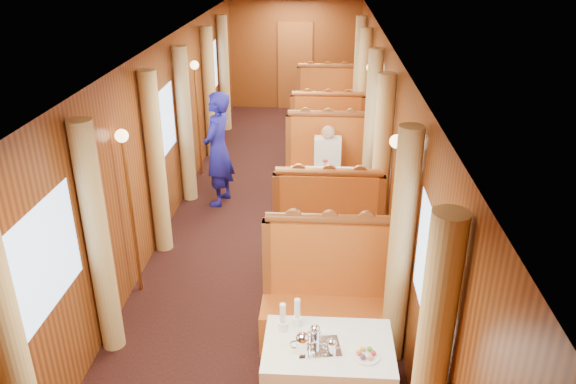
# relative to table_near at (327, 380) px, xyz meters

# --- Properties ---
(floor) EXTENTS (3.00, 12.00, 0.01)m
(floor) POSITION_rel_table_near_xyz_m (-0.75, 3.50, -0.38)
(floor) COLOR black
(floor) RESTS_ON ground
(ceiling) EXTENTS (3.00, 12.00, 0.01)m
(ceiling) POSITION_rel_table_near_xyz_m (-0.75, 3.50, 2.12)
(ceiling) COLOR silver
(ceiling) RESTS_ON wall_left
(wall_far) EXTENTS (3.00, 0.01, 2.50)m
(wall_far) POSITION_rel_table_near_xyz_m (-0.75, 9.50, 0.88)
(wall_far) COLOR brown
(wall_far) RESTS_ON floor
(wall_left) EXTENTS (0.01, 12.00, 2.50)m
(wall_left) POSITION_rel_table_near_xyz_m (-2.25, 3.50, 0.88)
(wall_left) COLOR brown
(wall_left) RESTS_ON floor
(wall_right) EXTENTS (0.01, 12.00, 2.50)m
(wall_right) POSITION_rel_table_near_xyz_m (0.75, 3.50, 0.88)
(wall_right) COLOR brown
(wall_right) RESTS_ON floor
(doorway_far) EXTENTS (0.80, 0.04, 2.00)m
(doorway_far) POSITION_rel_table_near_xyz_m (-0.75, 9.47, 0.62)
(doorway_far) COLOR brown
(doorway_far) RESTS_ON floor
(table_near) EXTENTS (1.05, 0.72, 0.75)m
(table_near) POSITION_rel_table_near_xyz_m (0.00, 0.00, 0.00)
(table_near) COLOR white
(table_near) RESTS_ON floor
(banquette_near_aft) EXTENTS (1.30, 0.55, 1.34)m
(banquette_near_aft) POSITION_rel_table_near_xyz_m (0.00, 1.01, 0.05)
(banquette_near_aft) COLOR #A93412
(banquette_near_aft) RESTS_ON floor
(table_mid) EXTENTS (1.05, 0.72, 0.75)m
(table_mid) POSITION_rel_table_near_xyz_m (0.00, 3.50, 0.00)
(table_mid) COLOR white
(table_mid) RESTS_ON floor
(banquette_mid_fwd) EXTENTS (1.30, 0.55, 1.34)m
(banquette_mid_fwd) POSITION_rel_table_near_xyz_m (0.00, 2.49, 0.05)
(banquette_mid_fwd) COLOR #A93412
(banquette_mid_fwd) RESTS_ON floor
(banquette_mid_aft) EXTENTS (1.30, 0.55, 1.34)m
(banquette_mid_aft) POSITION_rel_table_near_xyz_m (0.00, 4.51, 0.05)
(banquette_mid_aft) COLOR #A93412
(banquette_mid_aft) RESTS_ON floor
(table_far) EXTENTS (1.05, 0.72, 0.75)m
(table_far) POSITION_rel_table_near_xyz_m (0.00, 7.00, 0.00)
(table_far) COLOR white
(table_far) RESTS_ON floor
(banquette_far_fwd) EXTENTS (1.30, 0.55, 1.34)m
(banquette_far_fwd) POSITION_rel_table_near_xyz_m (0.00, 5.99, 0.05)
(banquette_far_fwd) COLOR #A93412
(banquette_far_fwd) RESTS_ON floor
(banquette_far_aft) EXTENTS (1.30, 0.55, 1.34)m
(banquette_far_aft) POSITION_rel_table_near_xyz_m (0.00, 8.01, 0.05)
(banquette_far_aft) COLOR #A93412
(banquette_far_aft) RESTS_ON floor
(tea_tray) EXTENTS (0.38, 0.31, 0.01)m
(tea_tray) POSITION_rel_table_near_xyz_m (-0.08, -0.04, 0.38)
(tea_tray) COLOR silver
(tea_tray) RESTS_ON table_near
(teapot_left) EXTENTS (0.20, 0.16, 0.15)m
(teapot_left) POSITION_rel_table_near_xyz_m (-0.21, -0.12, 0.45)
(teapot_left) COLOR silver
(teapot_left) RESTS_ON tea_tray
(teapot_right) EXTENTS (0.15, 0.13, 0.11)m
(teapot_right) POSITION_rel_table_near_xyz_m (0.02, -0.11, 0.43)
(teapot_right) COLOR silver
(teapot_right) RESTS_ON tea_tray
(teapot_back) EXTENTS (0.17, 0.15, 0.12)m
(teapot_back) POSITION_rel_table_near_xyz_m (-0.11, 0.04, 0.43)
(teapot_back) COLOR silver
(teapot_back) RESTS_ON tea_tray
(fruit_plate) EXTENTS (0.22, 0.22, 0.05)m
(fruit_plate) POSITION_rel_table_near_xyz_m (0.29, -0.12, 0.39)
(fruit_plate) COLOR white
(fruit_plate) RESTS_ON table_near
(cup_inboard) EXTENTS (0.08, 0.08, 0.26)m
(cup_inboard) POSITION_rel_table_near_xyz_m (-0.38, 0.15, 0.48)
(cup_inboard) COLOR white
(cup_inboard) RESTS_ON table_near
(cup_outboard) EXTENTS (0.08, 0.08, 0.26)m
(cup_outboard) POSITION_rel_table_near_xyz_m (-0.27, 0.23, 0.48)
(cup_outboard) COLOR white
(cup_outboard) RESTS_ON table_near
(rose_vase_mid) EXTENTS (0.06, 0.06, 0.36)m
(rose_vase_mid) POSITION_rel_table_near_xyz_m (-0.04, 3.48, 0.55)
(rose_vase_mid) COLOR silver
(rose_vase_mid) RESTS_ON table_mid
(rose_vase_far) EXTENTS (0.06, 0.06, 0.36)m
(rose_vase_far) POSITION_rel_table_near_xyz_m (-0.01, 7.01, 0.55)
(rose_vase_far) COLOR silver
(rose_vase_far) RESTS_ON table_far
(window_left_near) EXTENTS (0.01, 1.20, 0.90)m
(window_left_near) POSITION_rel_table_near_xyz_m (-2.24, 0.00, 1.07)
(window_left_near) COLOR #90ADD4
(window_left_near) RESTS_ON wall_left
(curtain_left_near_a) EXTENTS (0.22, 0.22, 2.35)m
(curtain_left_near_a) POSITION_rel_table_near_xyz_m (-2.13, -0.78, 0.80)
(curtain_left_near_a) COLOR tan
(curtain_left_near_a) RESTS_ON floor
(curtain_left_near_b) EXTENTS (0.22, 0.22, 2.35)m
(curtain_left_near_b) POSITION_rel_table_near_xyz_m (-2.13, 0.78, 0.80)
(curtain_left_near_b) COLOR tan
(curtain_left_near_b) RESTS_ON floor
(window_right_near) EXTENTS (0.01, 1.20, 0.90)m
(window_right_near) POSITION_rel_table_near_xyz_m (0.74, 0.00, 1.07)
(window_right_near) COLOR #90ADD4
(window_right_near) RESTS_ON wall_right
(curtain_right_near_a) EXTENTS (0.22, 0.22, 2.35)m
(curtain_right_near_a) POSITION_rel_table_near_xyz_m (0.63, -0.78, 0.80)
(curtain_right_near_a) COLOR tan
(curtain_right_near_a) RESTS_ON floor
(curtain_right_near_b) EXTENTS (0.22, 0.22, 2.35)m
(curtain_right_near_b) POSITION_rel_table_near_xyz_m (0.63, 0.78, 0.80)
(curtain_right_near_b) COLOR tan
(curtain_right_near_b) RESTS_ON floor
(window_left_mid) EXTENTS (0.01, 1.20, 0.90)m
(window_left_mid) POSITION_rel_table_near_xyz_m (-2.24, 3.50, 1.07)
(window_left_mid) COLOR #90ADD4
(window_left_mid) RESTS_ON wall_left
(curtain_left_mid_a) EXTENTS (0.22, 0.22, 2.35)m
(curtain_left_mid_a) POSITION_rel_table_near_xyz_m (-2.13, 2.72, 0.80)
(curtain_left_mid_a) COLOR tan
(curtain_left_mid_a) RESTS_ON floor
(curtain_left_mid_b) EXTENTS (0.22, 0.22, 2.35)m
(curtain_left_mid_b) POSITION_rel_table_near_xyz_m (-2.13, 4.28, 0.80)
(curtain_left_mid_b) COLOR tan
(curtain_left_mid_b) RESTS_ON floor
(window_right_mid) EXTENTS (0.01, 1.20, 0.90)m
(window_right_mid) POSITION_rel_table_near_xyz_m (0.74, 3.50, 1.07)
(window_right_mid) COLOR #90ADD4
(window_right_mid) RESTS_ON wall_right
(curtain_right_mid_a) EXTENTS (0.22, 0.22, 2.35)m
(curtain_right_mid_a) POSITION_rel_table_near_xyz_m (0.63, 2.72, 0.80)
(curtain_right_mid_a) COLOR tan
(curtain_right_mid_a) RESTS_ON floor
(curtain_right_mid_b) EXTENTS (0.22, 0.22, 2.35)m
(curtain_right_mid_b) POSITION_rel_table_near_xyz_m (0.63, 4.28, 0.80)
(curtain_right_mid_b) COLOR tan
(curtain_right_mid_b) RESTS_ON floor
(window_left_far) EXTENTS (0.01, 1.20, 0.90)m
(window_left_far) POSITION_rel_table_near_xyz_m (-2.24, 7.00, 1.07)
(window_left_far) COLOR #90ADD4
(window_left_far) RESTS_ON wall_left
(curtain_left_far_a) EXTENTS (0.22, 0.22, 2.35)m
(curtain_left_far_a) POSITION_rel_table_near_xyz_m (-2.13, 6.22, 0.80)
(curtain_left_far_a) COLOR tan
(curtain_left_far_a) RESTS_ON floor
(curtain_left_far_b) EXTENTS (0.22, 0.22, 2.35)m
(curtain_left_far_b) POSITION_rel_table_near_xyz_m (-2.13, 7.78, 0.80)
(curtain_left_far_b) COLOR tan
(curtain_left_far_b) RESTS_ON floor
(window_right_far) EXTENTS (0.01, 1.20, 0.90)m
(window_right_far) POSITION_rel_table_near_xyz_m (0.74, 7.00, 1.07)
(window_right_far) COLOR #90ADD4
(window_right_far) RESTS_ON wall_right
(curtain_right_far_a) EXTENTS (0.22, 0.22, 2.35)m
(curtain_right_far_a) POSITION_rel_table_near_xyz_m (0.63, 6.22, 0.80)
(curtain_right_far_a) COLOR tan
(curtain_right_far_a) RESTS_ON floor
(curtain_right_far_b) EXTENTS (0.22, 0.22, 2.35)m
(curtain_right_far_b) POSITION_rel_table_near_xyz_m (0.63, 7.78, 0.80)
(curtain_right_far_b) COLOR tan
(curtain_right_far_b) RESTS_ON floor
(sconce_left_fore) EXTENTS (0.14, 0.14, 1.95)m
(sconce_left_fore) POSITION_rel_table_near_xyz_m (-2.15, 1.75, 1.01)
(sconce_left_fore) COLOR #BF8C3F
(sconce_left_fore) RESTS_ON floor
(sconce_right_fore) EXTENTS (0.14, 0.14, 1.95)m
(sconce_right_fore) POSITION_rel_table_near_xyz_m (0.65, 1.75, 1.01)
(sconce_right_fore) COLOR #BF8C3F
(sconce_right_fore) RESTS_ON floor
(sconce_left_aft) EXTENTS (0.14, 0.14, 1.95)m
(sconce_left_aft) POSITION_rel_table_near_xyz_m (-2.15, 5.25, 1.01)
(sconce_left_aft) COLOR #BF8C3F
(sconce_left_aft) RESTS_ON floor
(sconce_right_aft) EXTENTS (0.14, 0.14, 1.95)m
(sconce_right_aft) POSITION_rel_table_near_xyz_m (0.65, 5.25, 1.01)
(sconce_right_aft) COLOR #BF8C3F
(sconce_right_aft) RESTS_ON floor
(steward) EXTENTS (0.55, 0.71, 1.74)m
(steward) POSITION_rel_table_near_xyz_m (-1.63, 4.14, 0.49)
(steward) COLOR navy
(steward) RESTS_ON floor
(passenger) EXTENTS (0.40, 0.44, 0.76)m
(passenger) POSITION_rel_table_near_xyz_m (-0.00, 4.28, 0.37)
(passenger) COLOR beige
(passenger) RESTS_ON banquette_mid_aft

